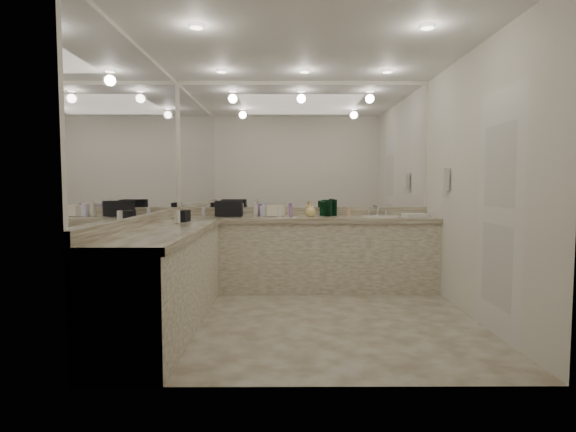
{
  "coord_description": "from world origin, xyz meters",
  "views": [
    {
      "loc": [
        -0.22,
        -4.28,
        1.29
      ],
      "look_at": [
        -0.19,
        0.4,
        0.96
      ],
      "focal_mm": 28.0,
      "sensor_mm": 36.0,
      "label": 1
    }
  ],
  "objects_px": {
    "black_toiletry_bag": "(229,209)",
    "soap_bottle_b": "(263,209)",
    "sink": "(381,217)",
    "soap_bottle_c": "(311,210)",
    "soap_bottle_a": "(255,208)",
    "cream_cosmetic_case": "(274,211)",
    "wall_phone": "(445,179)",
    "hand_towel": "(414,215)"
  },
  "relations": [
    {
      "from": "wall_phone",
      "to": "black_toiletry_bag",
      "type": "xyz_separation_m",
      "value": [
        -2.47,
        0.52,
        -0.36
      ]
    },
    {
      "from": "black_toiletry_bag",
      "to": "soap_bottle_a",
      "type": "bearing_deg",
      "value": 0.31
    },
    {
      "from": "wall_phone",
      "to": "soap_bottle_b",
      "type": "bearing_deg",
      "value": 166.1
    },
    {
      "from": "wall_phone",
      "to": "soap_bottle_b",
      "type": "relative_size",
      "value": 1.24
    },
    {
      "from": "wall_phone",
      "to": "cream_cosmetic_case",
      "type": "height_order",
      "value": "wall_phone"
    },
    {
      "from": "sink",
      "to": "soap_bottle_c",
      "type": "height_order",
      "value": "soap_bottle_c"
    },
    {
      "from": "sink",
      "to": "soap_bottle_a",
      "type": "relative_size",
      "value": 2.15
    },
    {
      "from": "cream_cosmetic_case",
      "to": "wall_phone",
      "type": "bearing_deg",
      "value": -39.47
    },
    {
      "from": "sink",
      "to": "soap_bottle_b",
      "type": "bearing_deg",
      "value": 179.76
    },
    {
      "from": "black_toiletry_bag",
      "to": "cream_cosmetic_case",
      "type": "distance_m",
      "value": 0.55
    },
    {
      "from": "cream_cosmetic_case",
      "to": "soap_bottle_b",
      "type": "xyz_separation_m",
      "value": [
        -0.13,
        0.0,
        0.03
      ]
    },
    {
      "from": "hand_towel",
      "to": "soap_bottle_a",
      "type": "xyz_separation_m",
      "value": [
        -1.93,
        0.11,
        0.08
      ]
    },
    {
      "from": "black_toiletry_bag",
      "to": "soap_bottle_b",
      "type": "xyz_separation_m",
      "value": [
        0.42,
        -0.02,
        0.0
      ]
    },
    {
      "from": "soap_bottle_b",
      "to": "soap_bottle_c",
      "type": "height_order",
      "value": "soap_bottle_b"
    },
    {
      "from": "sink",
      "to": "soap_bottle_b",
      "type": "distance_m",
      "value": 1.44
    },
    {
      "from": "sink",
      "to": "cream_cosmetic_case",
      "type": "bearing_deg",
      "value": 179.8
    },
    {
      "from": "wall_phone",
      "to": "soap_bottle_c",
      "type": "xyz_separation_m",
      "value": [
        -1.47,
        0.49,
        -0.36
      ]
    },
    {
      "from": "wall_phone",
      "to": "soap_bottle_a",
      "type": "relative_size",
      "value": 1.18
    },
    {
      "from": "sink",
      "to": "cream_cosmetic_case",
      "type": "relative_size",
      "value": 1.91
    },
    {
      "from": "soap_bottle_b",
      "to": "soap_bottle_a",
      "type": "bearing_deg",
      "value": 170.13
    },
    {
      "from": "soap_bottle_a",
      "to": "soap_bottle_c",
      "type": "xyz_separation_m",
      "value": [
        0.68,
        -0.03,
        -0.02
      ]
    },
    {
      "from": "wall_phone",
      "to": "soap_bottle_c",
      "type": "distance_m",
      "value": 1.59
    },
    {
      "from": "black_toiletry_bag",
      "to": "soap_bottle_c",
      "type": "bearing_deg",
      "value": -1.82
    },
    {
      "from": "wall_phone",
      "to": "black_toiletry_bag",
      "type": "relative_size",
      "value": 0.74
    },
    {
      "from": "black_toiletry_bag",
      "to": "soap_bottle_a",
      "type": "relative_size",
      "value": 1.58
    },
    {
      "from": "soap_bottle_a",
      "to": "soap_bottle_b",
      "type": "bearing_deg",
      "value": -9.87
    },
    {
      "from": "soap_bottle_a",
      "to": "soap_bottle_b",
      "type": "distance_m",
      "value": 0.1
    },
    {
      "from": "soap_bottle_b",
      "to": "soap_bottle_c",
      "type": "xyz_separation_m",
      "value": [
        0.58,
        -0.02,
        -0.01
      ]
    },
    {
      "from": "black_toiletry_bag",
      "to": "soap_bottle_c",
      "type": "height_order",
      "value": "black_toiletry_bag"
    },
    {
      "from": "sink",
      "to": "wall_phone",
      "type": "distance_m",
      "value": 0.91
    },
    {
      "from": "black_toiletry_bag",
      "to": "wall_phone",
      "type": "bearing_deg",
      "value": -11.93
    },
    {
      "from": "black_toiletry_bag",
      "to": "hand_towel",
      "type": "bearing_deg",
      "value": -2.77
    },
    {
      "from": "wall_phone",
      "to": "cream_cosmetic_case",
      "type": "xyz_separation_m",
      "value": [
        -1.92,
        0.5,
        -0.38
      ]
    },
    {
      "from": "wall_phone",
      "to": "soap_bottle_c",
      "type": "relative_size",
      "value": 1.41
    },
    {
      "from": "sink",
      "to": "black_toiletry_bag",
      "type": "xyz_separation_m",
      "value": [
        -1.86,
        0.02,
        0.1
      ]
    },
    {
      "from": "cream_cosmetic_case",
      "to": "hand_towel",
      "type": "bearing_deg",
      "value": -27.81
    },
    {
      "from": "hand_towel",
      "to": "soap_bottle_b",
      "type": "xyz_separation_m",
      "value": [
        -1.83,
        0.09,
        0.07
      ]
    },
    {
      "from": "wall_phone",
      "to": "hand_towel",
      "type": "relative_size",
      "value": 0.92
    },
    {
      "from": "black_toiletry_bag",
      "to": "sink",
      "type": "bearing_deg",
      "value": -0.67
    },
    {
      "from": "hand_towel",
      "to": "soap_bottle_a",
      "type": "distance_m",
      "value": 1.93
    },
    {
      "from": "black_toiletry_bag",
      "to": "soap_bottle_b",
      "type": "distance_m",
      "value": 0.42
    },
    {
      "from": "sink",
      "to": "black_toiletry_bag",
      "type": "bearing_deg",
      "value": 179.33
    }
  ]
}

